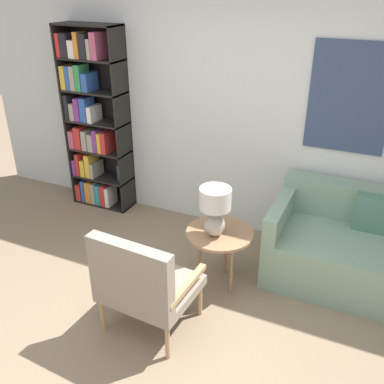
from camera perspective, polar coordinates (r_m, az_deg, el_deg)
name	(u,v)px	position (r m, az deg, el deg)	size (l,w,h in m)	color
ground_plane	(142,350)	(3.42, -6.72, -20.22)	(14.00, 14.00, 0.00)	#847056
wall_back	(244,106)	(4.33, 6.93, 11.27)	(6.40, 0.08, 2.70)	silver
bookshelf	(92,123)	(5.05, -13.22, 8.89)	(0.72, 0.30, 2.07)	black
armchair	(142,282)	(3.23, -6.72, -11.82)	(0.71, 0.63, 0.89)	tan
couch	(368,253)	(4.13, 22.40, -7.50)	(1.69, 0.91, 0.81)	gray
side_table	(220,237)	(3.71, 3.69, -5.99)	(0.58, 0.58, 0.54)	#99704C
table_lamp	(215,207)	(3.50, 3.09, -2.05)	(0.26, 0.26, 0.44)	#A59E93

